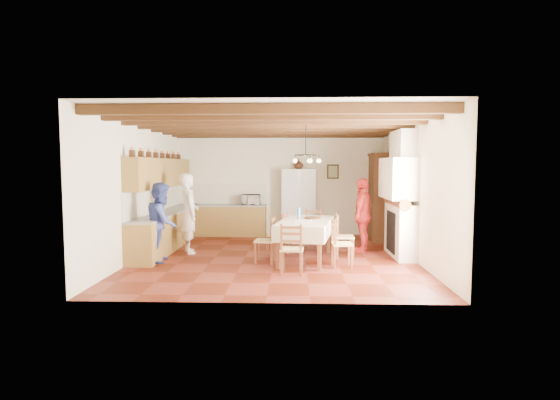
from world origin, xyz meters
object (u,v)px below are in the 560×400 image
(refrigerator, at_px, (299,202))
(chair_left_near, at_px, (265,240))
(chair_end_far, at_px, (312,229))
(person_woman_red, at_px, (363,215))
(chair_end_near, at_px, (292,248))
(chair_right_far, at_px, (345,236))
(person_man, at_px, (189,213))
(chair_left_far, at_px, (278,234))
(hutch, at_px, (380,197))
(chair_right_near, at_px, (342,243))
(person_woman_blue, at_px, (162,222))
(dining_table, at_px, (305,224))
(microwave, at_px, (251,200))

(refrigerator, distance_m, chair_left_near, 3.74)
(chair_end_far, bearing_deg, person_woman_red, -0.40)
(chair_end_near, relative_size, person_woman_red, 0.55)
(refrigerator, bearing_deg, chair_right_far, -72.04)
(person_man, bearing_deg, refrigerator, -66.72)
(chair_left_far, bearing_deg, person_woman_red, 121.47)
(chair_end_far, height_order, person_man, person_man)
(chair_left_far, height_order, chair_end_near, same)
(hutch, distance_m, chair_end_far, 2.43)
(chair_right_near, xyz_separation_m, person_woman_blue, (-3.74, 0.32, 0.36))
(dining_table, relative_size, chair_right_near, 2.22)
(dining_table, xyz_separation_m, person_woman_blue, (-3.02, -0.23, 0.06))
(person_man, bearing_deg, person_woman_red, -109.38)
(chair_right_far, bearing_deg, person_man, 84.16)
(chair_right_near, height_order, chair_end_far, same)
(chair_end_near, relative_size, microwave, 1.79)
(dining_table, bearing_deg, person_man, 164.93)
(dining_table, distance_m, chair_left_far, 0.86)
(person_man, relative_size, person_woman_blue, 1.10)
(chair_end_far, distance_m, person_woman_red, 1.28)
(refrigerator, xyz_separation_m, chair_left_near, (-0.74, -3.64, -0.48))
(chair_right_near, relative_size, chair_right_far, 1.00)
(hutch, relative_size, chair_end_far, 2.46)
(hutch, relative_size, chair_right_far, 2.46)
(chair_left_far, bearing_deg, microwave, -143.56)
(dining_table, xyz_separation_m, person_woman_red, (1.37, 0.98, 0.09))
(person_woman_red, distance_m, microwave, 3.66)
(dining_table, bearing_deg, chair_right_far, 20.50)
(person_woman_blue, bearing_deg, hutch, -66.86)
(chair_left_far, bearing_deg, hutch, 146.70)
(refrigerator, relative_size, chair_left_far, 2.01)
(dining_table, xyz_separation_m, microwave, (-1.49, 3.26, 0.27))
(person_man, distance_m, person_woman_red, 4.06)
(chair_left_far, bearing_deg, dining_table, 67.80)
(chair_left_near, relative_size, chair_end_near, 1.00)
(refrigerator, xyz_separation_m, person_man, (-2.57, -2.69, -0.04))
(chair_left_near, xyz_separation_m, chair_end_far, (1.04, 1.52, 0.00))
(chair_left_far, xyz_separation_m, chair_end_far, (0.81, 0.76, 0.00))
(chair_right_near, height_order, microwave, microwave)
(chair_end_near, bearing_deg, refrigerator, -87.46)
(person_woman_blue, height_order, person_woman_red, person_woman_red)
(chair_left_far, bearing_deg, chair_end_near, 29.79)
(chair_right_near, height_order, person_man, person_man)
(dining_table, relative_size, chair_end_near, 2.22)
(chair_end_far, bearing_deg, person_woman_blue, -140.23)
(chair_right_near, bearing_deg, chair_right_far, -12.17)
(chair_left_near, bearing_deg, chair_right_far, 114.53)
(chair_end_near, xyz_separation_m, person_man, (-2.40, 1.87, 0.45))
(dining_table, bearing_deg, chair_left_far, 139.11)
(hutch, bearing_deg, chair_right_near, -110.35)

